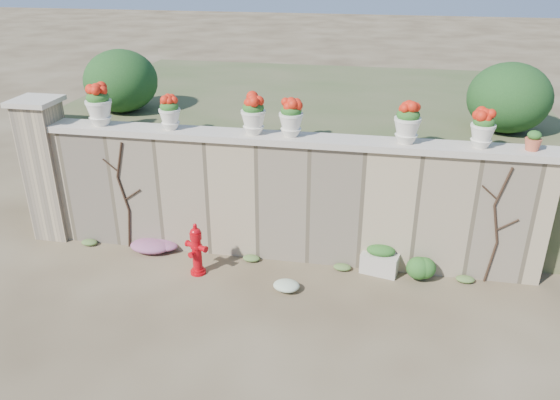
% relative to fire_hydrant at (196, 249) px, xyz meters
% --- Properties ---
extents(ground, '(80.00, 80.00, 0.00)m').
position_rel_fire_hydrant_xyz_m(ground, '(1.25, -0.98, -0.44)').
color(ground, '#463823').
rests_on(ground, ground).
extents(stone_wall, '(8.00, 0.40, 2.00)m').
position_rel_fire_hydrant_xyz_m(stone_wall, '(1.25, 0.82, 0.56)').
color(stone_wall, tan).
rests_on(stone_wall, ground).
extents(wall_cap, '(8.10, 0.52, 0.10)m').
position_rel_fire_hydrant_xyz_m(wall_cap, '(1.25, 0.82, 1.61)').
color(wall_cap, beige).
rests_on(wall_cap, stone_wall).
extents(gate_pillar, '(0.72, 0.72, 2.48)m').
position_rel_fire_hydrant_xyz_m(gate_pillar, '(-2.90, 0.82, 0.82)').
color(gate_pillar, tan).
rests_on(gate_pillar, ground).
extents(raised_fill, '(9.00, 6.00, 2.00)m').
position_rel_fire_hydrant_xyz_m(raised_fill, '(1.25, 4.02, 0.56)').
color(raised_fill, '#384C23').
rests_on(raised_fill, ground).
extents(back_shrub_left, '(1.30, 1.30, 1.10)m').
position_rel_fire_hydrant_xyz_m(back_shrub_left, '(-1.95, 2.02, 2.11)').
color(back_shrub_left, '#143814').
rests_on(back_shrub_left, raised_fill).
extents(back_shrub_right, '(1.30, 1.30, 1.10)m').
position_rel_fire_hydrant_xyz_m(back_shrub_right, '(4.65, 2.02, 2.11)').
color(back_shrub_right, '#143814').
rests_on(back_shrub_right, raised_fill).
extents(vine_left, '(0.60, 0.04, 1.91)m').
position_rel_fire_hydrant_xyz_m(vine_left, '(-1.43, 0.60, 0.55)').
color(vine_left, black).
rests_on(vine_left, ground).
extents(vine_right, '(0.60, 0.04, 1.91)m').
position_rel_fire_hydrant_xyz_m(vine_right, '(4.47, 0.60, 0.55)').
color(vine_right, black).
rests_on(vine_right, ground).
extents(fire_hydrant, '(0.38, 0.27, 0.88)m').
position_rel_fire_hydrant_xyz_m(fire_hydrant, '(0.00, 0.00, 0.00)').
color(fire_hydrant, '#B6070F').
rests_on(fire_hydrant, ground).
extents(planter_box, '(0.63, 0.45, 0.48)m').
position_rel_fire_hydrant_xyz_m(planter_box, '(2.83, 0.57, -0.22)').
color(planter_box, beige).
rests_on(planter_box, ground).
extents(green_shrub, '(0.53, 0.48, 0.50)m').
position_rel_fire_hydrant_xyz_m(green_shrub, '(3.47, 0.38, -0.19)').
color(green_shrub, '#1E5119').
rests_on(green_shrub, ground).
extents(magenta_clump, '(0.92, 0.61, 0.24)m').
position_rel_fire_hydrant_xyz_m(magenta_clump, '(-0.84, 0.54, -0.32)').
color(magenta_clump, '#CC28A9').
rests_on(magenta_clump, ground).
extents(white_flowers, '(0.55, 0.44, 0.20)m').
position_rel_fire_hydrant_xyz_m(white_flowers, '(1.52, -0.20, -0.34)').
color(white_flowers, white).
rests_on(white_flowers, ground).
extents(urn_pot_0, '(0.42, 0.42, 0.65)m').
position_rel_fire_hydrant_xyz_m(urn_pot_0, '(-1.78, 0.82, 1.98)').
color(urn_pot_0, silver).
rests_on(urn_pot_0, wall_cap).
extents(urn_pot_1, '(0.34, 0.34, 0.53)m').
position_rel_fire_hydrant_xyz_m(urn_pot_1, '(-0.59, 0.82, 1.92)').
color(urn_pot_1, silver).
rests_on(urn_pot_1, wall_cap).
extents(urn_pot_2, '(0.38, 0.38, 0.60)m').
position_rel_fire_hydrant_xyz_m(urn_pot_2, '(0.76, 0.82, 1.96)').
color(urn_pot_2, silver).
rests_on(urn_pot_2, wall_cap).
extents(urn_pot_3, '(0.37, 0.37, 0.58)m').
position_rel_fire_hydrant_xyz_m(urn_pot_3, '(1.34, 0.82, 1.94)').
color(urn_pot_3, silver).
rests_on(urn_pot_3, wall_cap).
extents(urn_pot_4, '(0.39, 0.39, 0.61)m').
position_rel_fire_hydrant_xyz_m(urn_pot_4, '(3.05, 0.82, 1.96)').
color(urn_pot_4, silver).
rests_on(urn_pot_4, wall_cap).
extents(urn_pot_5, '(0.35, 0.35, 0.55)m').
position_rel_fire_hydrant_xyz_m(urn_pot_5, '(4.11, 0.82, 1.93)').
color(urn_pot_5, silver).
rests_on(urn_pot_5, wall_cap).
extents(terracotta_pot, '(0.23, 0.23, 0.28)m').
position_rel_fire_hydrant_xyz_m(terracotta_pot, '(4.81, 0.82, 1.79)').
color(terracotta_pot, '#C85B3D').
rests_on(terracotta_pot, wall_cap).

